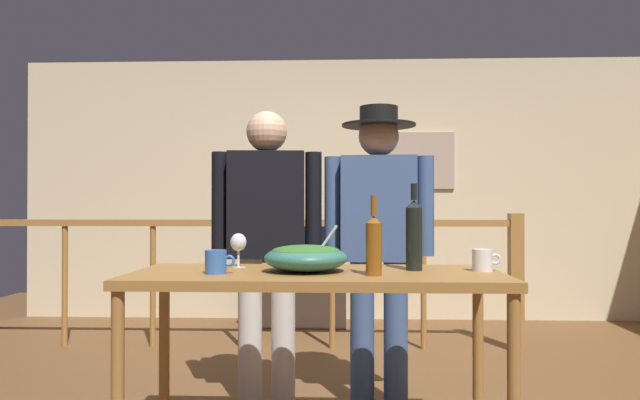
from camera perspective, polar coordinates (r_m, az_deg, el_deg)
name	(u,v)px	position (r m, az deg, el deg)	size (l,w,h in m)	color
back_wall	(350,189)	(5.76, 2.88, 1.05)	(6.35, 0.10, 2.50)	beige
framed_picture	(420,161)	(5.76, 9.58, 3.76)	(0.65, 0.03, 0.54)	tan
stair_railing	(316,260)	(4.55, -0.41, -5.81)	(4.26, 0.10, 1.03)	#9E6B33
tv_console	(297,299)	(5.49, -2.25, -9.51)	(0.90, 0.40, 0.47)	#38281E
flat_screen_tv	(297,245)	(5.41, -2.27, -4.30)	(0.64, 0.12, 0.45)	black
serving_table	(317,292)	(2.53, -0.32, -8.81)	(1.56, 0.66, 0.81)	#9E6B33
salad_bowl	(306,257)	(2.52, -1.37, -5.46)	(0.35, 0.35, 0.20)	#337060
wine_glass	(238,244)	(2.71, -7.86, -4.19)	(0.07, 0.07, 0.15)	silver
wine_bottle_amber	(374,244)	(2.38, 5.20, -4.21)	(0.06, 0.06, 0.32)	brown
wine_bottle_dark	(414,234)	(2.59, 9.04, -3.23)	(0.07, 0.07, 0.38)	black
mug_white	(483,260)	(2.63, 15.41, -5.61)	(0.12, 0.09, 0.09)	white
mug_blue	(216,262)	(2.48, -9.96, -5.88)	(0.12, 0.09, 0.10)	#3866B2
person_standing_left	(267,232)	(3.23, -5.15, -3.04)	(0.60, 0.24, 1.60)	beige
person_standing_right	(379,228)	(3.21, 5.69, -2.75)	(0.59, 0.40, 1.62)	#3D5684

